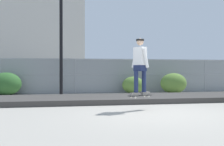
{
  "coord_description": "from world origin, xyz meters",
  "views": [
    {
      "loc": [
        -2.6,
        -7.19,
        1.17
      ],
      "look_at": [
        -0.35,
        4.84,
        1.1
      ],
      "focal_mm": 43.59,
      "sensor_mm": 36.0,
      "label": 1
    }
  ],
  "objects_px": {
    "shrub_right": "(174,83)",
    "skater": "(140,63)",
    "shrub_left": "(6,84)",
    "shrub_center": "(133,85)",
    "skateboard": "(140,96)",
    "parked_car_near": "(41,77)",
    "parked_car_mid": "(151,76)"
  },
  "relations": [
    {
      "from": "skateboard",
      "to": "shrub_left",
      "type": "distance_m",
      "value": 7.86
    },
    {
      "from": "parked_car_mid",
      "to": "skater",
      "type": "bearing_deg",
      "value": -110.55
    },
    {
      "from": "skateboard",
      "to": "shrub_left",
      "type": "relative_size",
      "value": 0.56
    },
    {
      "from": "shrub_left",
      "to": "shrub_right",
      "type": "distance_m",
      "value": 8.47
    },
    {
      "from": "parked_car_near",
      "to": "shrub_right",
      "type": "height_order",
      "value": "parked_car_near"
    },
    {
      "from": "parked_car_mid",
      "to": "shrub_right",
      "type": "bearing_deg",
      "value": -88.23
    },
    {
      "from": "shrub_center",
      "to": "skater",
      "type": "bearing_deg",
      "value": -103.16
    },
    {
      "from": "parked_car_near",
      "to": "shrub_center",
      "type": "xyz_separation_m",
      "value": [
        4.89,
        -3.35,
        -0.39
      ]
    },
    {
      "from": "shrub_center",
      "to": "shrub_right",
      "type": "distance_m",
      "value": 2.14
    },
    {
      "from": "skateboard",
      "to": "shrub_center",
      "type": "relative_size",
      "value": 0.69
    },
    {
      "from": "skater",
      "to": "shrub_right",
      "type": "height_order",
      "value": "skater"
    },
    {
      "from": "parked_car_mid",
      "to": "shrub_right",
      "type": "xyz_separation_m",
      "value": [
        0.11,
        -3.42,
        -0.3
      ]
    },
    {
      "from": "skateboard",
      "to": "shrub_center",
      "type": "bearing_deg",
      "value": 76.84
    },
    {
      "from": "parked_car_mid",
      "to": "shrub_right",
      "type": "distance_m",
      "value": 3.44
    },
    {
      "from": "skater",
      "to": "parked_car_mid",
      "type": "distance_m",
      "value": 9.68
    },
    {
      "from": "shrub_right",
      "to": "shrub_left",
      "type": "bearing_deg",
      "value": 176.84
    },
    {
      "from": "shrub_center",
      "to": "parked_car_mid",
      "type": "bearing_deg",
      "value": 57.26
    },
    {
      "from": "parked_car_mid",
      "to": "shrub_center",
      "type": "relative_size",
      "value": 3.9
    },
    {
      "from": "shrub_left",
      "to": "shrub_center",
      "type": "distance_m",
      "value": 6.35
    },
    {
      "from": "parked_car_near",
      "to": "shrub_right",
      "type": "distance_m",
      "value": 7.91
    },
    {
      "from": "shrub_left",
      "to": "shrub_right",
      "type": "bearing_deg",
      "value": -3.16
    },
    {
      "from": "shrub_left",
      "to": "shrub_center",
      "type": "bearing_deg",
      "value": -1.5
    },
    {
      "from": "skateboard",
      "to": "parked_car_near",
      "type": "height_order",
      "value": "parked_car_near"
    },
    {
      "from": "skateboard",
      "to": "parked_car_mid",
      "type": "relative_size",
      "value": 0.18
    },
    {
      "from": "skater",
      "to": "parked_car_near",
      "type": "bearing_deg",
      "value": 110.7
    },
    {
      "from": "shrub_right",
      "to": "skater",
      "type": "bearing_deg",
      "value": -121.86
    },
    {
      "from": "skateboard",
      "to": "skater",
      "type": "height_order",
      "value": "skater"
    },
    {
      "from": "skateboard",
      "to": "shrub_center",
      "type": "height_order",
      "value": "shrub_center"
    },
    {
      "from": "shrub_left",
      "to": "shrub_right",
      "type": "height_order",
      "value": "shrub_left"
    },
    {
      "from": "skateboard",
      "to": "shrub_center",
      "type": "xyz_separation_m",
      "value": [
        1.39,
        5.93,
        0.01
      ]
    },
    {
      "from": "parked_car_near",
      "to": "parked_car_mid",
      "type": "distance_m",
      "value": 6.9
    },
    {
      "from": "parked_car_mid",
      "to": "shrub_right",
      "type": "height_order",
      "value": "parked_car_mid"
    }
  ]
}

